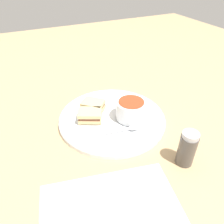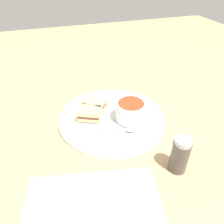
# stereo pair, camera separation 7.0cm
# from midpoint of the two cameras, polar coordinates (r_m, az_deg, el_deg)

# --- Properties ---
(ground_plane) EXTENTS (2.40, 2.40, 0.00)m
(ground_plane) POSITION_cam_midpoint_polar(r_m,az_deg,el_deg) (0.72, -2.78, -2.21)
(ground_plane) COLOR tan
(plate) EXTENTS (0.35, 0.35, 0.02)m
(plate) POSITION_cam_midpoint_polar(r_m,az_deg,el_deg) (0.72, -2.80, -1.67)
(plate) COLOR white
(plate) RESTS_ON ground_plane
(soup_bowl) EXTENTS (0.09, 0.09, 0.06)m
(soup_bowl) POSITION_cam_midpoint_polar(r_m,az_deg,el_deg) (0.69, 2.06, 0.56)
(soup_bowl) COLOR white
(soup_bowl) RESTS_ON plate
(spoon) EXTENTS (0.04, 0.13, 0.01)m
(spoon) POSITION_cam_midpoint_polar(r_m,az_deg,el_deg) (0.66, 1.72, -4.40)
(spoon) COLOR silver
(spoon) RESTS_ON plate
(sandwich_half_near) EXTENTS (0.09, 0.09, 0.03)m
(sandwich_half_near) POSITION_cam_midpoint_polar(r_m,az_deg,el_deg) (0.74, -7.68, 1.59)
(sandwich_half_near) COLOR #DBBC7F
(sandwich_half_near) RESTS_ON plate
(sandwich_half_far) EXTENTS (0.08, 0.09, 0.03)m
(sandwich_half_far) POSITION_cam_midpoint_polar(r_m,az_deg,el_deg) (0.69, -8.65, -0.96)
(sandwich_half_far) COLOR #DBBC7F
(sandwich_half_far) RESTS_ON plate
(salt_shaker) EXTENTS (0.04, 0.04, 0.10)m
(salt_shaker) POSITION_cam_midpoint_polar(r_m,az_deg,el_deg) (0.58, 15.73, -9.33)
(salt_shaker) COLOR #4C4742
(salt_shaker) RESTS_ON ground_plane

